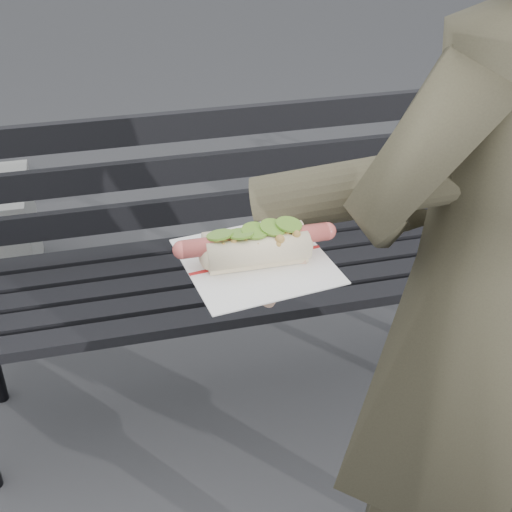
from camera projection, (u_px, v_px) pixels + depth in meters
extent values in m
cylinder|color=black|center=(457.00, 345.00, 2.09)|extent=(0.04, 0.04, 0.45)
cylinder|color=black|center=(409.00, 281.00, 2.37)|extent=(0.04, 0.04, 0.45)
cube|color=black|center=(233.00, 316.00, 1.82)|extent=(1.50, 0.07, 0.03)
cube|color=black|center=(226.00, 296.00, 1.89)|extent=(1.50, 0.07, 0.03)
cube|color=black|center=(220.00, 277.00, 1.96)|extent=(1.50, 0.07, 0.03)
cube|color=black|center=(213.00, 260.00, 2.04)|extent=(1.50, 0.07, 0.03)
cube|color=black|center=(208.00, 243.00, 2.11)|extent=(1.50, 0.07, 0.03)
cube|color=black|center=(424.00, 156.00, 2.14)|extent=(0.04, 0.03, 0.42)
cube|color=black|center=(204.00, 208.00, 2.08)|extent=(1.50, 0.02, 0.08)
cube|color=black|center=(203.00, 167.00, 2.01)|extent=(1.50, 0.02, 0.08)
cube|color=black|center=(201.00, 124.00, 1.94)|extent=(1.50, 0.02, 0.08)
imported|color=#413C2B|center=(481.00, 303.00, 1.23)|extent=(0.71, 0.57, 1.69)
cylinder|color=#413C2B|center=(419.00, 179.00, 1.06)|extent=(0.51, 0.23, 0.19)
cylinder|color=#D8A384|center=(282.00, 261.00, 0.99)|extent=(0.09, 0.08, 0.07)
ellipsoid|color=#D8A384|center=(256.00, 271.00, 0.98)|extent=(0.10, 0.12, 0.03)
cylinder|color=#D8A384|center=(221.00, 288.00, 0.94)|extent=(0.05, 0.02, 0.02)
cylinder|color=#D8A384|center=(218.00, 280.00, 0.96)|extent=(0.05, 0.02, 0.02)
cylinder|color=#D8A384|center=(215.00, 271.00, 0.97)|extent=(0.05, 0.02, 0.02)
cylinder|color=#D8A384|center=(213.00, 264.00, 0.99)|extent=(0.05, 0.02, 0.02)
cylinder|color=#D8A384|center=(273.00, 292.00, 0.93)|extent=(0.04, 0.05, 0.02)
cube|color=white|center=(256.00, 261.00, 0.97)|extent=(0.21, 0.21, 0.00)
cube|color=#B21E1E|center=(256.00, 260.00, 0.97)|extent=(0.19, 0.03, 0.00)
cylinder|color=#CF564F|center=(256.00, 240.00, 0.95)|extent=(0.20, 0.02, 0.02)
sphere|color=#CF564F|center=(182.00, 250.00, 0.93)|extent=(0.03, 0.02, 0.02)
sphere|color=#CF564F|center=(327.00, 231.00, 0.97)|extent=(0.02, 0.02, 0.02)
sphere|color=#9E6B2D|center=(249.00, 228.00, 0.96)|extent=(0.01, 0.01, 0.01)
sphere|color=#9E6B2D|center=(255.00, 235.00, 0.94)|extent=(0.01, 0.01, 0.01)
sphere|color=#9E6B2D|center=(266.00, 231.00, 0.95)|extent=(0.01, 0.01, 0.01)
sphere|color=#9E6B2D|center=(264.00, 235.00, 0.96)|extent=(0.01, 0.01, 0.01)
sphere|color=#9E6B2D|center=(224.00, 245.00, 0.92)|extent=(0.01, 0.01, 0.01)
sphere|color=#9E6B2D|center=(225.00, 244.00, 0.94)|extent=(0.01, 0.01, 0.01)
sphere|color=#9E6B2D|center=(257.00, 238.00, 0.95)|extent=(0.01, 0.01, 0.01)
sphere|color=#9E6B2D|center=(278.00, 243.00, 0.94)|extent=(0.01, 0.01, 0.01)
sphere|color=#9E6B2D|center=(225.00, 242.00, 0.93)|extent=(0.01, 0.01, 0.01)
sphere|color=#9E6B2D|center=(278.00, 245.00, 0.93)|extent=(0.01, 0.01, 0.01)
sphere|color=#9E6B2D|center=(217.00, 242.00, 0.93)|extent=(0.01, 0.01, 0.01)
sphere|color=#9E6B2D|center=(272.00, 227.00, 0.96)|extent=(0.01, 0.01, 0.01)
sphere|color=#9E6B2D|center=(230.00, 232.00, 0.96)|extent=(0.01, 0.01, 0.01)
sphere|color=#9E6B2D|center=(296.00, 234.00, 0.94)|extent=(0.01, 0.01, 0.01)
sphere|color=#9E6B2D|center=(247.00, 233.00, 0.95)|extent=(0.01, 0.01, 0.01)
sphere|color=#9E6B2D|center=(246.00, 243.00, 0.93)|extent=(0.01, 0.01, 0.01)
sphere|color=#9E6B2D|center=(234.00, 241.00, 0.93)|extent=(0.01, 0.01, 0.01)
sphere|color=#9E6B2D|center=(280.00, 239.00, 0.93)|extent=(0.01, 0.01, 0.01)
sphere|color=#9E6B2D|center=(211.00, 238.00, 0.95)|extent=(0.01, 0.01, 0.01)
sphere|color=#9E6B2D|center=(254.00, 233.00, 0.96)|extent=(0.01, 0.01, 0.01)
sphere|color=#9E6B2D|center=(258.00, 246.00, 0.93)|extent=(0.01, 0.01, 0.01)
sphere|color=#9E6B2D|center=(288.00, 233.00, 0.95)|extent=(0.01, 0.01, 0.01)
cylinder|color=#5C9027|center=(220.00, 235.00, 0.93)|extent=(0.04, 0.04, 0.01)
cylinder|color=#5C9027|center=(240.00, 234.00, 0.94)|extent=(0.04, 0.04, 0.01)
cylinder|color=#5C9027|center=(255.00, 231.00, 0.94)|extent=(0.04, 0.04, 0.01)
cylinder|color=#5C9027|center=(273.00, 227.00, 0.95)|extent=(0.04, 0.04, 0.01)
cylinder|color=#5C9027|center=(289.00, 224.00, 0.95)|extent=(0.04, 0.04, 0.01)
cube|color=brown|center=(471.00, 369.00, 2.33)|extent=(0.08, 0.07, 0.00)
cube|color=brown|center=(365.00, 179.00, 3.49)|extent=(0.08, 0.09, 0.00)
cube|color=brown|center=(286.00, 188.00, 3.40)|extent=(0.06, 0.09, 0.00)
cube|color=brown|center=(506.00, 343.00, 2.44)|extent=(0.05, 0.05, 0.00)
cube|color=brown|center=(144.00, 331.00, 2.50)|extent=(0.07, 0.07, 0.00)
cube|color=brown|center=(395.00, 475.00, 1.97)|extent=(0.09, 0.10, 0.00)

